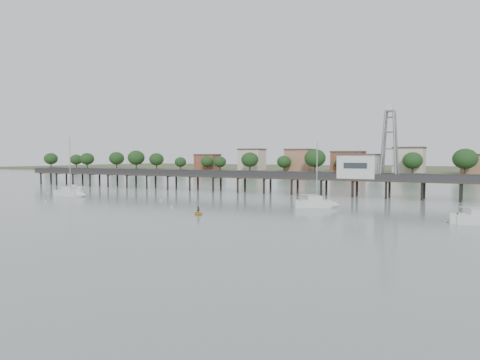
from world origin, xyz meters
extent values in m
plane|color=gray|center=(0.00, 0.00, 0.00)|extent=(500.00, 500.00, 0.00)
cube|color=#2D2823|center=(0.00, 60.00, 3.75)|extent=(150.00, 5.00, 0.50)
cube|color=#333335|center=(0.00, 57.60, 4.55)|extent=(150.00, 0.12, 1.10)
cube|color=#333335|center=(0.00, 62.40, 4.55)|extent=(150.00, 0.12, 1.10)
cylinder|color=black|center=(-73.00, 58.10, 1.80)|extent=(0.50, 0.50, 4.40)
cylinder|color=black|center=(-73.00, 61.90, 1.80)|extent=(0.50, 0.50, 4.40)
cylinder|color=black|center=(0.00, 58.10, 1.80)|extent=(0.50, 0.50, 4.40)
cylinder|color=black|center=(0.00, 61.90, 1.80)|extent=(0.50, 0.50, 4.40)
cube|color=silver|center=(25.00, 60.00, 6.50)|extent=(8.00, 5.00, 5.00)
cube|color=#4C3833|center=(25.00, 60.00, 9.15)|extent=(8.40, 5.40, 0.30)
cube|color=slate|center=(31.50, 60.00, 18.15)|extent=(1.80, 1.80, 0.30)
cube|color=silver|center=(31.50, 60.00, 18.90)|extent=(0.90, 0.90, 1.20)
cylinder|color=#A5A8AA|center=(48.26, 26.53, 2.20)|extent=(3.48, 0.42, 0.12)
cube|color=silver|center=(-31.40, 31.80, 0.48)|extent=(6.24, 2.50, 1.65)
cone|color=silver|center=(-27.52, 31.75, 0.48)|extent=(2.62, 2.45, 2.41)
cube|color=silver|center=(-31.40, 31.80, 1.65)|extent=(2.79, 1.97, 0.75)
cylinder|color=#A5A8AA|center=(-30.97, 31.80, 7.12)|extent=(0.18, 0.18, 11.64)
cylinder|color=#A5A8AA|center=(-32.43, 31.82, 2.20)|extent=(3.62, 0.17, 0.12)
cube|color=silver|center=(23.64, 35.43, 0.48)|extent=(5.63, 4.36, 1.65)
cone|color=silver|center=(26.54, 37.03, 0.48)|extent=(2.92, 2.87, 2.06)
cube|color=silver|center=(23.64, 35.43, 1.65)|extent=(2.85, 2.58, 0.75)
cylinder|color=#A5A8AA|center=(23.97, 35.61, 6.26)|extent=(0.18, 0.18, 9.92)
cylinder|color=#A5A8AA|center=(22.87, 35.01, 2.20)|extent=(2.76, 1.60, 0.12)
cube|color=silver|center=(-45.10, 46.81, 0.35)|extent=(3.82, 2.01, 1.01)
cube|color=silver|center=(-45.90, 46.70, 0.96)|extent=(1.37, 1.37, 0.61)
imported|color=yellow|center=(11.24, 18.10, 0.00)|extent=(1.74, 1.57, 2.55)
imported|color=black|center=(11.24, 18.10, 0.00)|extent=(0.80, 1.18, 0.27)
ellipsoid|color=beige|center=(-6.90, 32.62, 0.08)|extent=(0.56, 0.56, 0.39)
ellipsoid|color=beige|center=(-25.68, 21.00, 0.08)|extent=(0.56, 0.56, 0.39)
ellipsoid|color=beige|center=(-40.56, 33.78, 0.08)|extent=(0.56, 0.56, 0.39)
ellipsoid|color=beige|center=(2.00, 24.01, 0.08)|extent=(0.56, 0.56, 0.39)
ellipsoid|color=beige|center=(44.93, 26.95, 0.08)|extent=(0.56, 0.56, 0.39)
ellipsoid|color=beige|center=(24.65, 44.82, 0.08)|extent=(0.56, 0.56, 0.39)
cube|color=#475133|center=(0.00, 245.00, 0.50)|extent=(500.00, 170.00, 1.40)
cube|color=brown|center=(-90.00, 183.00, 5.70)|extent=(13.00, 10.50, 9.00)
cube|color=brown|center=(-62.00, 183.00, 5.70)|extent=(13.00, 10.50, 9.00)
cube|color=brown|center=(-35.00, 183.00, 5.70)|extent=(13.00, 10.50, 9.00)
cube|color=brown|center=(-10.00, 183.00, 5.70)|extent=(13.00, 10.50, 9.00)
cube|color=brown|center=(18.00, 183.00, 5.70)|extent=(13.00, 10.50, 9.00)
cube|color=brown|center=(45.00, 183.00, 5.70)|extent=(13.00, 10.50, 9.00)
ellipsoid|color=#193917|center=(-120.00, 171.00, 6.00)|extent=(8.00, 8.00, 6.80)
ellipsoid|color=#193917|center=(0.00, 171.00, 6.00)|extent=(8.00, 8.00, 6.80)
camera|label=1|loc=(49.73, -40.92, 8.92)|focal=35.00mm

